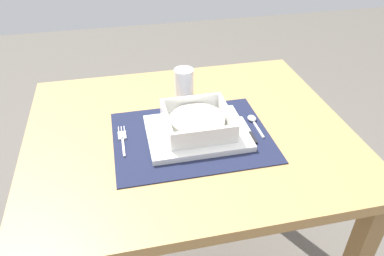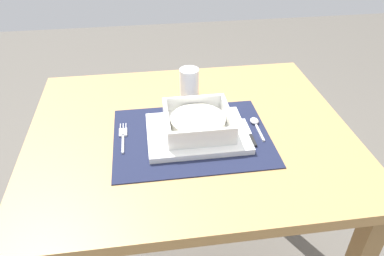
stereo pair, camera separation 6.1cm
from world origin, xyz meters
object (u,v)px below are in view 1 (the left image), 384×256
butter_knife (248,131)px  bread_knife (241,131)px  fork (122,138)px  drinking_glass (184,84)px  dining_table (189,160)px  spoon (253,121)px  porridge_bowl (197,122)px

butter_knife → bread_knife: same height
fork → drinking_glass: (0.21, 0.19, 0.04)m
bread_knife → fork: bearing=172.6°
dining_table → butter_knife: bearing=-19.7°
spoon → dining_table: bearing=175.9°
drinking_glass → spoon: bearing=-50.1°
fork → bread_knife: size_ratio=1.00×
dining_table → porridge_bowl: size_ratio=5.06×
bread_knife → drinking_glass: size_ratio=1.45×
porridge_bowl → bread_knife: 0.12m
dining_table → drinking_glass: 0.24m
bread_knife → dining_table: bearing=158.7°
porridge_bowl → bread_knife: bearing=-12.1°
butter_knife → porridge_bowl: bearing=168.6°
fork → dining_table: bearing=6.4°
dining_table → fork: fork is taller
bread_knife → drinking_glass: drinking_glass is taller
butter_knife → drinking_glass: drinking_glass is taller
fork → bread_knife: bearing=-4.5°
butter_knife → spoon: bearing=56.1°
dining_table → spoon: size_ratio=8.34×
spoon → butter_knife: size_ratio=0.83×
porridge_bowl → drinking_glass: drinking_glass is taller
fork → drinking_glass: bearing=45.5°
spoon → drinking_glass: bearing=129.5°
butter_knife → drinking_glass: (-0.13, 0.24, 0.04)m
dining_table → drinking_glass: (0.02, 0.18, 0.16)m
dining_table → fork: (-0.18, -0.01, 0.12)m
porridge_bowl → butter_knife: porridge_bowl is taller
spoon → butter_knife: bearing=-125.0°
fork → bread_knife: bread_knife is taller
dining_table → butter_knife: size_ratio=6.91×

